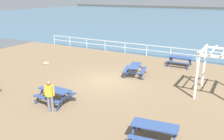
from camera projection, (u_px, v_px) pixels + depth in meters
name	position (u px, v px, depth m)	size (l,w,h in m)	color
ground_plane	(107.00, 82.00, 15.93)	(30.00, 24.00, 0.20)	#846B4C
sea_band	(208.00, 18.00, 60.09)	(142.00, 90.00, 0.01)	#476B84
distant_shoreline	(221.00, 9.00, 96.10)	(142.00, 6.00, 1.80)	#4C4C47
seaward_railing	(147.00, 48.00, 22.16)	(23.07, 0.07, 1.08)	white
picnic_table_near_right	(135.00, 68.00, 16.76)	(1.88, 2.10, 0.80)	#334C84
picnic_table_mid_centre	(55.00, 92.00, 12.53)	(1.86, 1.61, 0.80)	#334C84
picnic_table_far_left	(180.00, 59.00, 19.00)	(1.80, 1.55, 0.80)	#334C84
picnic_table_far_right	(154.00, 129.00, 9.07)	(1.98, 1.75, 0.80)	#334C84
visitor	(50.00, 94.00, 11.35)	(0.50, 0.33, 1.66)	slate
lattice_pergola	(223.00, 63.00, 12.94)	(2.53, 2.65, 2.70)	white
rope_coil	(46.00, 63.00, 19.80)	(0.55, 0.55, 0.11)	tan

